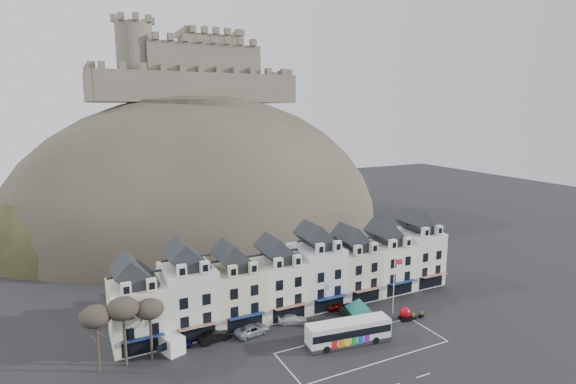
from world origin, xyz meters
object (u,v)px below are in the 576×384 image
at_px(car_navy, 177,342).
at_px(car_maroon, 337,306).
at_px(bus_shelter, 359,304).
at_px(car_silver, 252,330).
at_px(white_van, 167,341).
at_px(car_black, 214,336).
at_px(car_white, 292,319).
at_px(bus, 348,331).
at_px(car_charcoal, 352,308).
at_px(flagpole, 395,282).
at_px(red_buoy, 405,313).

xyz_separation_m(car_navy, car_maroon, (24.45, 0.00, -0.02)).
xyz_separation_m(bus_shelter, car_silver, (-14.60, 4.16, -2.44)).
relative_size(white_van, car_black, 1.25).
bearing_deg(car_white, bus, -133.11).
relative_size(white_van, car_charcoal, 1.34).
bearing_deg(car_white, car_maroon, -63.06).
relative_size(flagpole, car_charcoal, 2.14).
distance_m(red_buoy, car_white, 16.46).
relative_size(red_buoy, car_silver, 0.41).
bearing_deg(car_navy, bus, -100.25).
bearing_deg(car_silver, bus, -137.36).
relative_size(bus_shelter, car_navy, 1.55).
height_order(bus_shelter, car_white, bus_shelter).
bearing_deg(bus_shelter, car_navy, -177.64).
bearing_deg(car_silver, red_buoy, -115.49).
bearing_deg(flagpole, car_white, 165.14).
relative_size(bus_shelter, car_black, 1.40).
relative_size(red_buoy, car_white, 0.47).
bearing_deg(car_charcoal, car_navy, 89.87).
xyz_separation_m(bus, car_navy, (-20.38, 9.12, -1.09)).
bearing_deg(car_maroon, red_buoy, -114.48).
bearing_deg(car_white, white_van, 108.71).
bearing_deg(white_van, car_maroon, -20.22).
distance_m(car_silver, car_charcoal, 16.07).
distance_m(bus, white_van, 23.41).
xyz_separation_m(red_buoy, car_maroon, (-7.12, 7.19, -0.36)).
bearing_deg(car_charcoal, car_white, 88.10).
bearing_deg(bus_shelter, car_charcoal, 82.81).
xyz_separation_m(car_maroon, car_charcoal, (1.67, -1.75, 0.02)).
bearing_deg(car_maroon, bus, 176.79).
relative_size(bus, flagpole, 1.32).
xyz_separation_m(car_silver, car_maroon, (14.40, 1.23, -0.03)).
xyz_separation_m(flagpole, car_maroon, (-7.00, 4.79, -4.37)).
xyz_separation_m(bus_shelter, car_white, (-8.25, 4.60, -2.51)).
xyz_separation_m(red_buoy, car_charcoal, (-5.45, 5.44, -0.34)).
height_order(flagpole, white_van, flagpole).
xyz_separation_m(bus_shelter, white_van, (-25.82, 5.39, -1.98)).
xyz_separation_m(flagpole, car_black, (-26.60, 4.12, -4.30)).
height_order(white_van, car_navy, white_van).
height_order(red_buoy, car_black, red_buoy).
distance_m(flagpole, car_navy, 32.10).
xyz_separation_m(white_van, car_maroon, (25.62, 0.00, -0.50)).
bearing_deg(red_buoy, car_silver, 164.53).
bearing_deg(bus, flagpole, 29.08).
xyz_separation_m(bus, flagpole, (11.06, 4.33, 3.26)).
xyz_separation_m(bus_shelter, car_black, (-19.80, 4.73, -2.41)).
height_order(white_van, car_black, white_van).
distance_m(flagpole, car_maroon, 9.54).
relative_size(car_navy, car_white, 0.92).
height_order(red_buoy, white_van, white_van).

